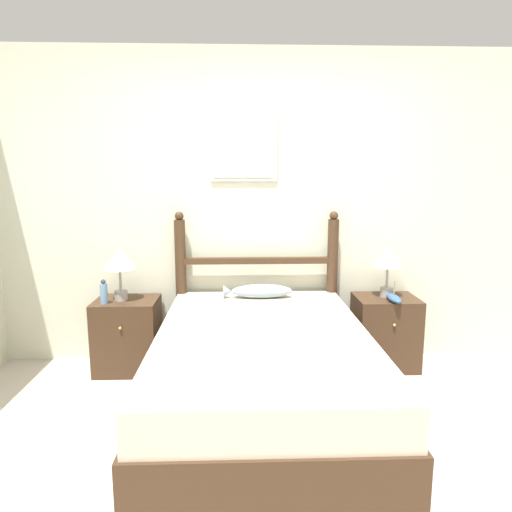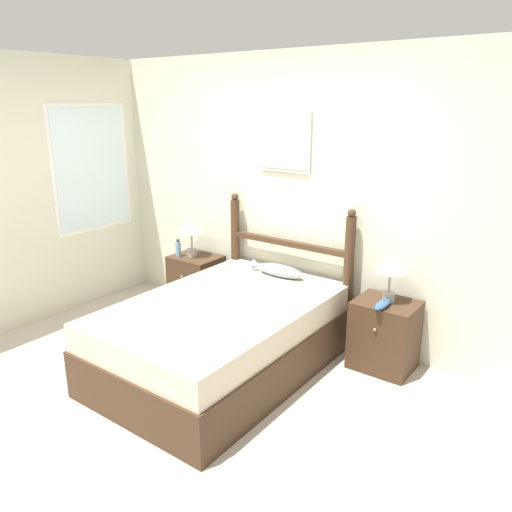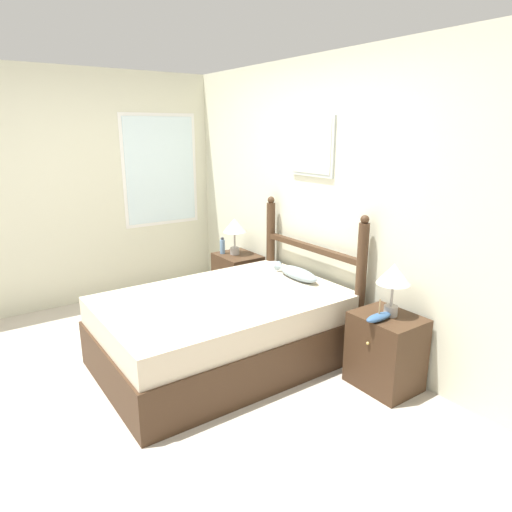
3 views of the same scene
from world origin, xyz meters
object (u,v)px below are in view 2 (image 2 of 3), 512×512
(nightstand_left, at_px, (197,283))
(nightstand_right, at_px, (384,335))
(bottle, at_px, (178,248))
(fish_pillow, at_px, (278,270))
(table_lamp_left, at_px, (191,228))
(model_boat, at_px, (382,304))
(bed, at_px, (223,337))
(table_lamp_right, at_px, (391,266))

(nightstand_left, bearing_deg, nightstand_right, 0.00)
(bottle, xyz_separation_m, fish_pillow, (1.19, 0.08, -0.02))
(table_lamp_left, relative_size, model_boat, 1.62)
(nightstand_right, distance_m, fish_pillow, 1.09)
(fish_pillow, bearing_deg, nightstand_right, 1.74)
(model_boat, bearing_deg, table_lamp_left, 176.91)
(table_lamp_left, bearing_deg, nightstand_left, 22.43)
(bed, distance_m, nightstand_left, 1.32)
(table_lamp_right, height_order, model_boat, table_lamp_right)
(nightstand_left, xyz_separation_m, table_lamp_right, (2.08, 0.02, 0.59))
(table_lamp_right, bearing_deg, nightstand_left, -179.54)
(bottle, relative_size, fish_pillow, 0.35)
(table_lamp_left, distance_m, table_lamp_right, 2.12)
(nightstand_left, distance_m, table_lamp_right, 2.17)
(nightstand_right, bearing_deg, model_boat, -83.94)
(table_lamp_left, bearing_deg, table_lamp_right, 0.82)
(table_lamp_left, height_order, model_boat, table_lamp_left)
(table_lamp_left, bearing_deg, bed, -36.73)
(nightstand_left, bearing_deg, table_lamp_right, 0.46)
(bed, relative_size, nightstand_right, 3.45)
(bottle, bearing_deg, table_lamp_right, 3.25)
(bed, relative_size, bottle, 10.53)
(model_boat, bearing_deg, nightstand_right, 96.06)
(bottle, bearing_deg, model_boat, -0.49)
(table_lamp_right, distance_m, bottle, 2.23)
(table_lamp_left, xyz_separation_m, bottle, (-0.10, -0.10, -0.22))
(nightstand_left, distance_m, model_boat, 2.12)
(bed, height_order, table_lamp_left, table_lamp_left)
(nightstand_right, height_order, table_lamp_left, table_lamp_left)
(bed, bearing_deg, model_boat, 33.06)
(bottle, bearing_deg, table_lamp_left, 42.55)
(nightstand_left, relative_size, table_lamp_left, 1.44)
(table_lamp_right, distance_m, fish_pillow, 1.06)
(nightstand_left, relative_size, table_lamp_right, 1.44)
(nightstand_left, bearing_deg, table_lamp_left, -157.57)
(fish_pillow, bearing_deg, table_lamp_left, 179.06)
(table_lamp_right, relative_size, model_boat, 1.62)
(bottle, height_order, model_boat, bottle)
(table_lamp_right, height_order, bottle, table_lamp_right)
(bed, xyz_separation_m, table_lamp_right, (1.04, 0.83, 0.59))
(table_lamp_left, distance_m, fish_pillow, 1.11)
(nightstand_left, relative_size, nightstand_right, 1.00)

